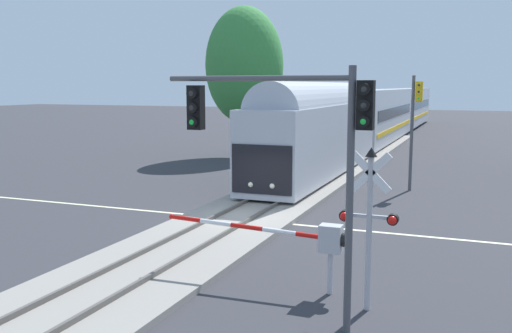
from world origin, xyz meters
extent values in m
plane|color=#333338|center=(0.00, 0.00, 0.00)|extent=(220.00, 220.00, 0.00)
cube|color=beige|center=(0.00, 0.00, 0.00)|extent=(44.00, 0.20, 0.01)
cube|color=gray|center=(0.00, 0.00, 0.09)|extent=(4.40, 80.00, 0.18)
cube|color=#56514C|center=(-0.72, 0.00, 0.25)|extent=(0.10, 80.00, 0.14)
cube|color=#56514C|center=(0.72, 0.00, 0.25)|extent=(0.10, 80.00, 0.14)
cube|color=#B2B7C1|center=(0.00, 11.55, 2.27)|extent=(3.00, 18.41, 3.90)
cube|color=black|center=(0.00, 2.33, 1.69)|extent=(2.76, 0.08, 2.15)
cylinder|color=#B2B7C1|center=(0.00, 11.55, 4.10)|extent=(2.76, 16.57, 2.76)
sphere|color=#F4F2CC|center=(-0.50, 2.32, 1.00)|extent=(0.24, 0.24, 0.24)
sphere|color=#F4F2CC|center=(0.50, 2.32, 1.00)|extent=(0.24, 0.24, 0.24)
cube|color=#B7BCC6|center=(0.00, 32.80, 2.62)|extent=(3.00, 22.29, 4.60)
cube|color=black|center=(1.51, 32.80, 2.92)|extent=(0.04, 20.06, 0.90)
cube|color=gold|center=(1.52, 32.80, 1.47)|extent=(0.04, 20.50, 0.36)
cube|color=#B7BCC6|center=(0.00, 55.99, 2.62)|extent=(3.00, 22.29, 4.60)
cube|color=black|center=(1.51, 55.99, 2.92)|extent=(0.04, 20.06, 0.90)
cube|color=gold|center=(1.52, 55.99, 1.47)|extent=(0.04, 20.50, 0.36)
cylinder|color=#B7B7BC|center=(5.32, -6.67, 0.55)|extent=(0.14, 0.14, 1.10)
cube|color=#B7B7BC|center=(5.32, -6.67, 1.45)|extent=(0.56, 0.40, 0.70)
sphere|color=black|center=(5.67, -6.67, 1.45)|extent=(0.36, 0.36, 0.36)
cylinder|color=red|center=(4.86, -6.67, 1.47)|extent=(0.92, 0.12, 0.16)
cylinder|color=white|center=(3.94, -6.67, 1.50)|extent=(0.92, 0.12, 0.16)
cylinder|color=red|center=(3.03, -6.67, 1.54)|extent=(0.92, 0.12, 0.16)
cylinder|color=white|center=(2.11, -6.67, 1.57)|extent=(0.92, 0.12, 0.16)
cylinder|color=red|center=(1.20, -6.67, 1.61)|extent=(0.92, 0.12, 0.16)
sphere|color=red|center=(0.74, -6.67, 1.63)|extent=(0.14, 0.14, 0.14)
cylinder|color=#B2B2B7|center=(6.40, -7.36, 1.83)|extent=(0.14, 0.14, 3.65)
cube|color=white|center=(6.40, -7.38, 3.30)|extent=(0.98, 0.05, 0.98)
cube|color=white|center=(6.40, -7.38, 3.30)|extent=(0.98, 0.05, 0.98)
cube|color=#B2B2B7|center=(6.40, -7.36, 2.26)|extent=(1.10, 0.08, 0.08)
cylinder|color=black|center=(5.85, -7.46, 2.26)|extent=(0.26, 0.18, 0.26)
cylinder|color=black|center=(6.95, -7.46, 2.26)|extent=(0.26, 0.18, 0.26)
sphere|color=red|center=(5.85, -7.56, 2.26)|extent=(0.20, 0.20, 0.20)
sphere|color=red|center=(6.95, -7.56, 2.26)|extent=(0.20, 0.20, 0.20)
cone|color=black|center=(6.40, -7.36, 3.77)|extent=(0.28, 0.28, 0.22)
cylinder|color=#4C4C51|center=(5.50, 8.98, 2.89)|extent=(0.16, 0.16, 5.77)
cube|color=gold|center=(5.78, 8.98, 4.97)|extent=(0.34, 0.26, 1.00)
sphere|color=#262626|center=(5.78, 8.83, 5.29)|extent=(0.20, 0.20, 0.20)
cylinder|color=gold|center=(5.78, 8.80, 5.29)|extent=(0.24, 0.10, 0.24)
sphere|color=#262626|center=(5.78, 8.83, 4.97)|extent=(0.20, 0.20, 0.20)
cylinder|color=gold|center=(5.78, 8.80, 4.97)|extent=(0.24, 0.10, 0.24)
sphere|color=green|center=(5.78, 8.83, 4.65)|extent=(0.20, 0.20, 0.20)
cylinder|color=gold|center=(5.78, 8.80, 4.65)|extent=(0.24, 0.10, 0.24)
cylinder|color=#4C4C51|center=(6.23, -8.80, 2.84)|extent=(0.16, 0.16, 5.68)
cube|color=black|center=(6.51, -8.80, 4.88)|extent=(0.34, 0.26, 1.00)
sphere|color=#262626|center=(6.51, -8.95, 5.20)|extent=(0.20, 0.20, 0.20)
cylinder|color=black|center=(6.51, -8.98, 5.20)|extent=(0.24, 0.10, 0.24)
sphere|color=#262626|center=(6.51, -8.95, 4.88)|extent=(0.20, 0.20, 0.20)
cylinder|color=black|center=(6.51, -8.98, 4.88)|extent=(0.24, 0.10, 0.24)
sphere|color=green|center=(6.51, -8.95, 4.56)|extent=(0.20, 0.20, 0.20)
cylinder|color=black|center=(6.51, -8.98, 4.56)|extent=(0.24, 0.10, 0.24)
cylinder|color=#4C4C51|center=(4.13, -8.80, 5.43)|extent=(4.19, 0.12, 0.12)
cube|color=black|center=(2.66, -8.80, 4.78)|extent=(0.34, 0.26, 1.00)
sphere|color=#262626|center=(2.66, -8.95, 5.10)|extent=(0.20, 0.20, 0.20)
cylinder|color=black|center=(2.66, -8.98, 5.10)|extent=(0.24, 0.10, 0.24)
sphere|color=#262626|center=(2.66, -8.95, 4.78)|extent=(0.20, 0.20, 0.20)
cylinder|color=black|center=(2.66, -8.98, 4.78)|extent=(0.24, 0.10, 0.24)
sphere|color=green|center=(2.66, -8.95, 4.46)|extent=(0.20, 0.20, 0.20)
cylinder|color=black|center=(2.66, -8.98, 4.46)|extent=(0.24, 0.10, 0.24)
cylinder|color=#4C3828|center=(-7.62, 18.71, 1.78)|extent=(0.48, 0.48, 3.56)
ellipsoid|color=#38843D|center=(-7.62, 18.71, 6.75)|extent=(5.72, 5.72, 8.51)
camera|label=1|loc=(8.69, -20.37, 5.28)|focal=40.04mm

